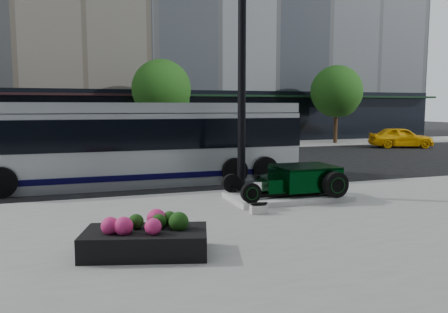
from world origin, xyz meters
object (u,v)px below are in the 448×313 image
object	(u,v)px
transit_bus	(134,143)
white_sedan	(229,147)
yellow_taxi	(401,137)
flower_planter	(145,240)
lamppost	(242,70)
hot_rod	(298,179)

from	to	relation	value
transit_bus	white_sedan	distance (m)	8.12
transit_bus	yellow_taxi	world-z (taller)	transit_bus
flower_planter	white_sedan	bearing A→B (deg)	65.28
white_sedan	flower_planter	bearing A→B (deg)	149.33
transit_bus	yellow_taxi	bearing A→B (deg)	24.05
lamppost	yellow_taxi	size ratio (longest dim) A/B	1.96
hot_rod	yellow_taxi	world-z (taller)	yellow_taxi
flower_planter	yellow_taxi	distance (m)	25.96
flower_planter	white_sedan	size ratio (longest dim) A/B	0.52
transit_bus	yellow_taxi	size ratio (longest dim) A/B	2.91
lamppost	hot_rod	bearing A→B (deg)	-43.32
lamppost	transit_bus	bearing A→B (deg)	128.69
yellow_taxi	hot_rod	bearing A→B (deg)	151.95
lamppost	yellow_taxi	bearing A→B (deg)	36.50
yellow_taxi	flower_planter	bearing A→B (deg)	150.47
hot_rod	transit_bus	size ratio (longest dim) A/B	0.27
lamppost	transit_bus	xyz separation A→B (m)	(-2.81, 3.51, -2.40)
flower_planter	yellow_taxi	size ratio (longest dim) A/B	0.58
flower_planter	hot_rod	bearing A→B (deg)	35.14
hot_rod	white_sedan	xyz separation A→B (m)	(1.51, 10.53, -0.02)
hot_rod	yellow_taxi	size ratio (longest dim) A/B	0.77
flower_planter	transit_bus	world-z (taller)	transit_bus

